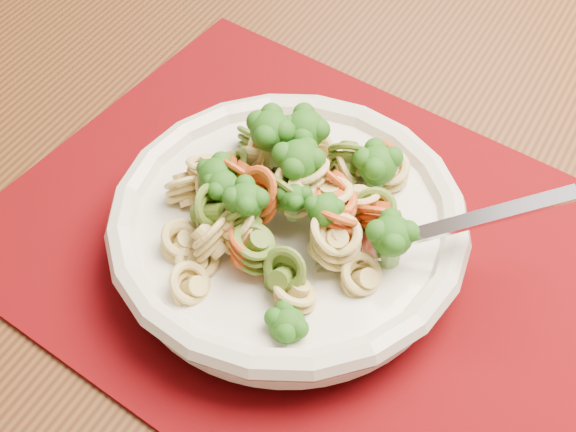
# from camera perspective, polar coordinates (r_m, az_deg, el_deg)

# --- Properties ---
(dining_table) EXTENTS (1.53, 1.24, 0.70)m
(dining_table) POSITION_cam_1_polar(r_m,az_deg,el_deg) (0.73, 0.40, 1.61)
(dining_table) COLOR #593519
(dining_table) RESTS_ON ground
(placemat) EXTENTS (0.53, 0.48, 0.00)m
(placemat) POSITION_cam_1_polar(r_m,az_deg,el_deg) (0.56, 1.77, -2.14)
(placemat) COLOR #580403
(placemat) RESTS_ON dining_table
(pasta_bowl) EXTENTS (0.24, 0.24, 0.05)m
(pasta_bowl) POSITION_cam_1_polar(r_m,az_deg,el_deg) (0.53, -0.00, -0.80)
(pasta_bowl) COLOR beige
(pasta_bowl) RESTS_ON placemat
(pasta_broccoli_heap) EXTENTS (0.20, 0.20, 0.06)m
(pasta_broccoli_heap) POSITION_cam_1_polar(r_m,az_deg,el_deg) (0.52, -0.00, 0.43)
(pasta_broccoli_heap) COLOR #C6BB62
(pasta_broccoli_heap) RESTS_ON pasta_bowl
(fork) EXTENTS (0.18, 0.07, 0.08)m
(fork) POSITION_cam_1_polar(r_m,az_deg,el_deg) (0.50, 5.02, -2.46)
(fork) COLOR silver
(fork) RESTS_ON pasta_bowl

